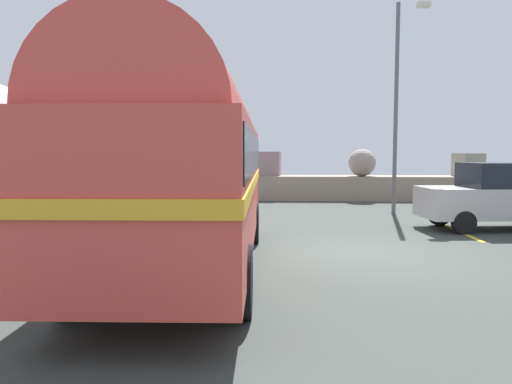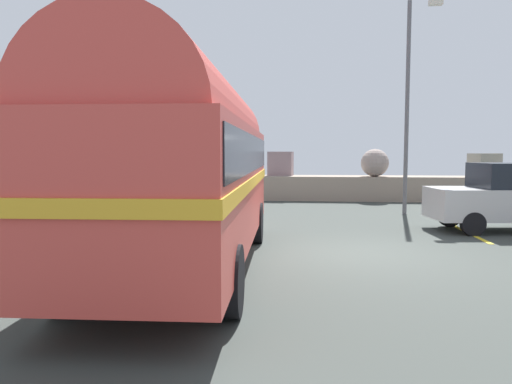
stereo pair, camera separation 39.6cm
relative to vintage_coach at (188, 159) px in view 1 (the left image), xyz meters
The scene contains 5 objects.
ground 4.17m from the vintage_coach, 27.49° to the left, with size 32.00×26.00×0.02m.
breakwater 13.91m from the vintage_coach, 76.78° to the left, with size 31.36×1.91×2.32m.
vintage_coach is the anchor object (origin of this frame).
parked_car_nearest 9.30m from the vintage_coach, 33.09° to the left, with size 4.24×2.09×1.86m.
lamp_post 10.39m from the vintage_coach, 55.85° to the left, with size 1.13×0.24×7.26m.
Camera 1 is at (-1.50, -10.35, 2.17)m, focal length 33.87 mm.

